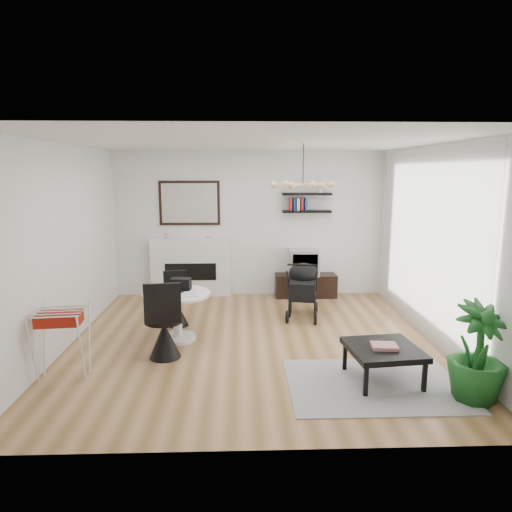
{
  "coord_description": "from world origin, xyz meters",
  "views": [
    {
      "loc": [
        -0.16,
        -6.0,
        2.34
      ],
      "look_at": [
        0.06,
        0.4,
        1.14
      ],
      "focal_mm": 32.0,
      "sensor_mm": 36.0,
      "label": 1
    }
  ],
  "objects_px": {
    "stroller": "(303,292)",
    "potted_plant": "(478,352)",
    "drying_rack": "(62,343)",
    "fireplace": "(191,260)",
    "tv_console": "(306,285)",
    "dining_table": "(177,309)",
    "crt_tv": "(304,262)",
    "coffee_table": "(383,351)"
  },
  "relations": [
    {
      "from": "stroller",
      "to": "potted_plant",
      "type": "distance_m",
      "value": 3.12
    },
    {
      "from": "drying_rack",
      "to": "stroller",
      "type": "bearing_deg",
      "value": 29.6
    },
    {
      "from": "fireplace",
      "to": "tv_console",
      "type": "height_order",
      "value": "fireplace"
    },
    {
      "from": "dining_table",
      "to": "stroller",
      "type": "height_order",
      "value": "stroller"
    },
    {
      "from": "fireplace",
      "to": "crt_tv",
      "type": "relative_size",
      "value": 3.99
    },
    {
      "from": "drying_rack",
      "to": "potted_plant",
      "type": "bearing_deg",
      "value": -13.94
    },
    {
      "from": "tv_console",
      "to": "drying_rack",
      "type": "distance_m",
      "value": 4.66
    },
    {
      "from": "tv_console",
      "to": "potted_plant",
      "type": "bearing_deg",
      "value": -73.35
    },
    {
      "from": "crt_tv",
      "to": "drying_rack",
      "type": "relative_size",
      "value": 0.66
    },
    {
      "from": "potted_plant",
      "to": "crt_tv",
      "type": "bearing_deg",
      "value": 107.28
    },
    {
      "from": "fireplace",
      "to": "tv_console",
      "type": "bearing_deg",
      "value": -3.51
    },
    {
      "from": "fireplace",
      "to": "dining_table",
      "type": "bearing_deg",
      "value": -88.75
    },
    {
      "from": "crt_tv",
      "to": "dining_table",
      "type": "bearing_deg",
      "value": -133.52
    },
    {
      "from": "dining_table",
      "to": "potted_plant",
      "type": "xyz_separation_m",
      "value": [
        3.3,
        -1.82,
        0.07
      ]
    },
    {
      "from": "crt_tv",
      "to": "potted_plant",
      "type": "distance_m",
      "value": 4.18
    },
    {
      "from": "crt_tv",
      "to": "dining_table",
      "type": "height_order",
      "value": "crt_tv"
    },
    {
      "from": "dining_table",
      "to": "stroller",
      "type": "bearing_deg",
      "value": 26.97
    },
    {
      "from": "drying_rack",
      "to": "dining_table",
      "type": "bearing_deg",
      "value": 40.47
    },
    {
      "from": "stroller",
      "to": "drying_rack",
      "type": "bearing_deg",
      "value": -134.07
    },
    {
      "from": "coffee_table",
      "to": "potted_plant",
      "type": "distance_m",
      "value": 0.95
    },
    {
      "from": "stroller",
      "to": "coffee_table",
      "type": "bearing_deg",
      "value": -65.05
    },
    {
      "from": "dining_table",
      "to": "drying_rack",
      "type": "distance_m",
      "value": 1.63
    },
    {
      "from": "fireplace",
      "to": "stroller",
      "type": "xyz_separation_m",
      "value": [
        1.94,
        -1.34,
        -0.27
      ]
    },
    {
      "from": "fireplace",
      "to": "potted_plant",
      "type": "height_order",
      "value": "fireplace"
    },
    {
      "from": "fireplace",
      "to": "tv_console",
      "type": "relative_size",
      "value": 1.9
    },
    {
      "from": "fireplace",
      "to": "dining_table",
      "type": "xyz_separation_m",
      "value": [
        0.05,
        -2.3,
        -0.24
      ]
    },
    {
      "from": "dining_table",
      "to": "coffee_table",
      "type": "xyz_separation_m",
      "value": [
        2.48,
        -1.36,
        -0.09
      ]
    },
    {
      "from": "stroller",
      "to": "crt_tv",
      "type": "bearing_deg",
      "value": 92.46
    },
    {
      "from": "dining_table",
      "to": "coffee_table",
      "type": "height_order",
      "value": "dining_table"
    },
    {
      "from": "fireplace",
      "to": "coffee_table",
      "type": "xyz_separation_m",
      "value": [
        2.53,
        -3.66,
        -0.32
      ]
    },
    {
      "from": "crt_tv",
      "to": "coffee_table",
      "type": "height_order",
      "value": "crt_tv"
    },
    {
      "from": "stroller",
      "to": "dining_table",
      "type": "bearing_deg",
      "value": -142.44
    },
    {
      "from": "dining_table",
      "to": "crt_tv",
      "type": "bearing_deg",
      "value": 46.48
    },
    {
      "from": "drying_rack",
      "to": "stroller",
      "type": "height_order",
      "value": "stroller"
    },
    {
      "from": "fireplace",
      "to": "stroller",
      "type": "bearing_deg",
      "value": -34.77
    },
    {
      "from": "crt_tv",
      "to": "coffee_table",
      "type": "bearing_deg",
      "value": -83.2
    },
    {
      "from": "fireplace",
      "to": "potted_plant",
      "type": "xyz_separation_m",
      "value": [
        3.35,
        -4.12,
        -0.17
      ]
    },
    {
      "from": "dining_table",
      "to": "coffee_table",
      "type": "distance_m",
      "value": 2.83
    },
    {
      "from": "stroller",
      "to": "fireplace",
      "type": "bearing_deg",
      "value": 155.83
    },
    {
      "from": "coffee_table",
      "to": "drying_rack",
      "type": "bearing_deg",
      "value": 177.15
    },
    {
      "from": "dining_table",
      "to": "potted_plant",
      "type": "relative_size",
      "value": 0.9
    },
    {
      "from": "stroller",
      "to": "potted_plant",
      "type": "bearing_deg",
      "value": -52.44
    }
  ]
}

